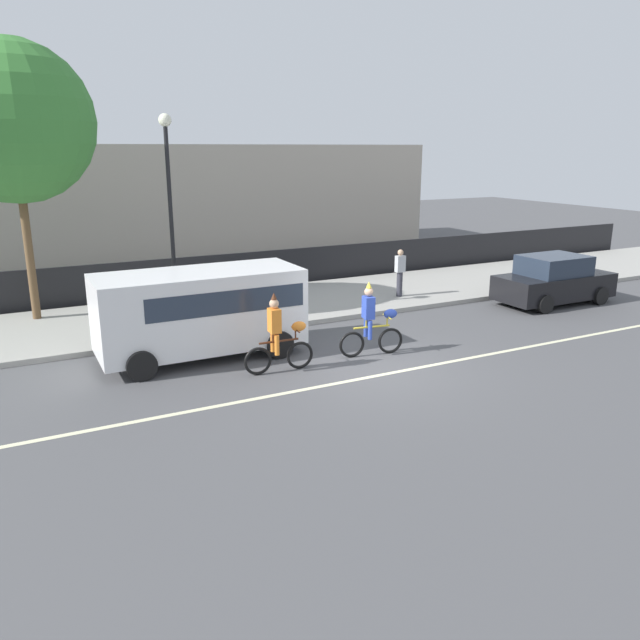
{
  "coord_description": "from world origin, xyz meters",
  "views": [
    {
      "loc": [
        -7.63,
        -11.94,
        5.09
      ],
      "look_at": [
        -0.87,
        1.2,
        1.0
      ],
      "focal_mm": 35.0,
      "sensor_mm": 36.0,
      "label": 1
    }
  ],
  "objects_px": {
    "parade_cyclist_cobalt": "(372,323)",
    "parked_car_black": "(554,281)",
    "street_lamp_post": "(169,188)",
    "parade_cyclist_orange": "(279,337)",
    "parked_van_white": "(203,307)",
    "pedestrian_onlooker": "(400,272)"
  },
  "relations": [
    {
      "from": "parked_car_black",
      "to": "street_lamp_post",
      "type": "distance_m",
      "value": 12.8
    },
    {
      "from": "pedestrian_onlooker",
      "to": "parade_cyclist_orange",
      "type": "bearing_deg",
      "value": -144.61
    },
    {
      "from": "pedestrian_onlooker",
      "to": "parked_car_black",
      "type": "bearing_deg",
      "value": -31.94
    },
    {
      "from": "parked_car_black",
      "to": "street_lamp_post",
      "type": "relative_size",
      "value": 0.7
    },
    {
      "from": "parade_cyclist_orange",
      "to": "street_lamp_post",
      "type": "xyz_separation_m",
      "value": [
        -1.04,
        5.3,
        3.15
      ]
    },
    {
      "from": "street_lamp_post",
      "to": "pedestrian_onlooker",
      "type": "distance_m",
      "value": 8.15
    },
    {
      "from": "parade_cyclist_orange",
      "to": "parked_van_white",
      "type": "height_order",
      "value": "parked_van_white"
    },
    {
      "from": "parade_cyclist_orange",
      "to": "street_lamp_post",
      "type": "distance_m",
      "value": 6.25
    },
    {
      "from": "parade_cyclist_cobalt",
      "to": "street_lamp_post",
      "type": "distance_m",
      "value": 7.11
    },
    {
      "from": "parked_van_white",
      "to": "pedestrian_onlooker",
      "type": "xyz_separation_m",
      "value": [
        7.75,
        2.73,
        -0.27
      ]
    },
    {
      "from": "parade_cyclist_cobalt",
      "to": "parked_car_black",
      "type": "distance_m",
      "value": 8.53
    },
    {
      "from": "parade_cyclist_orange",
      "to": "parked_car_black",
      "type": "height_order",
      "value": "parade_cyclist_orange"
    },
    {
      "from": "parked_van_white",
      "to": "street_lamp_post",
      "type": "xyz_separation_m",
      "value": [
        0.19,
        3.4,
        2.71
      ]
    },
    {
      "from": "parked_van_white",
      "to": "pedestrian_onlooker",
      "type": "height_order",
      "value": "parked_van_white"
    },
    {
      "from": "parked_van_white",
      "to": "parade_cyclist_cobalt",
      "type": "bearing_deg",
      "value": -26.23
    },
    {
      "from": "parade_cyclist_orange",
      "to": "pedestrian_onlooker",
      "type": "bearing_deg",
      "value": 35.39
    },
    {
      "from": "parade_cyclist_cobalt",
      "to": "street_lamp_post",
      "type": "bearing_deg",
      "value": 124.34
    },
    {
      "from": "parade_cyclist_cobalt",
      "to": "parked_car_black",
      "type": "xyz_separation_m",
      "value": [
        8.32,
        1.87,
        -0.06
      ]
    },
    {
      "from": "parade_cyclist_orange",
      "to": "parade_cyclist_cobalt",
      "type": "distance_m",
      "value": 2.56
    },
    {
      "from": "parade_cyclist_orange",
      "to": "street_lamp_post",
      "type": "bearing_deg",
      "value": 101.08
    },
    {
      "from": "parade_cyclist_orange",
      "to": "parked_van_white",
      "type": "bearing_deg",
      "value": 122.86
    },
    {
      "from": "street_lamp_post",
      "to": "pedestrian_onlooker",
      "type": "xyz_separation_m",
      "value": [
        7.55,
        -0.67,
        -2.97
      ]
    }
  ]
}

